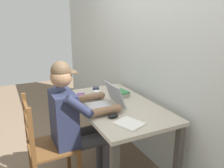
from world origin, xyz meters
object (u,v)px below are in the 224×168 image
Objects in this scene: coffee_mug_dark at (96,91)px; landscape_photo_print at (81,95)px; coffee_mug_white at (97,95)px; desk at (116,113)px; computer_mouse at (113,116)px; book_stack_main at (121,94)px; seated_person at (75,119)px; wooden_chair at (47,147)px; laptop at (107,102)px.

landscape_photo_print is at bearing -115.13° from coffee_mug_dark.
desk is at bearing 27.37° from coffee_mug_white.
book_stack_main is at bearing 145.11° from computer_mouse.
seated_person is 1.32× the size of wooden_chair.
wooden_chair is 0.69m from laptop.
book_stack_main is 0.46m from landscape_photo_print.
wooden_chair is 8.43× the size of coffee_mug_dark.
desk is 1.38× the size of wooden_chair.
coffee_mug_dark is (-0.38, 0.65, 0.34)m from wooden_chair.
landscape_photo_print is at bearing 154.40° from seated_person.
coffee_mug_dark reaches higher than landscape_photo_print.
laptop reaches higher than landscape_photo_print.
desk is 10.83× the size of coffee_mug_white.
seated_person is at bearing -52.87° from coffee_mug_white.
seated_person is 9.62× the size of landscape_photo_print.
computer_mouse is 0.89× the size of coffee_mug_dark.
laptop is at bearing -51.32° from book_stack_main.
computer_mouse is 0.83× the size of coffee_mug_white.
seated_person is at bearing -135.30° from computer_mouse.
computer_mouse is at bearing -6.44° from coffee_mug_white.
laptop is 1.72× the size of book_stack_main.
wooden_chair is (0.00, -0.28, -0.23)m from seated_person.
laptop is at bearing 168.27° from computer_mouse.
coffee_mug_white is at bearing 178.67° from laptop.
computer_mouse reaches higher than landscape_photo_print.
landscape_photo_print is at bearing -151.97° from desk.
coffee_mug_white is 0.28m from book_stack_main.
desk is 13.06× the size of computer_mouse.
computer_mouse is 0.58m from book_stack_main.
computer_mouse is at bearing 63.75° from wooden_chair.
seated_person is 3.79× the size of laptop.
seated_person is at bearing -71.18° from book_stack_main.
landscape_photo_print reaches higher than desk.
book_stack_main is at bearing 81.05° from coffee_mug_white.
computer_mouse is 0.52m from coffee_mug_white.
wooden_chair is 0.96m from book_stack_main.
seated_person reaches higher than book_stack_main.
wooden_chair is 0.69m from computer_mouse.
desk is 0.40m from coffee_mug_dark.
seated_person is at bearing -87.80° from desk.
wooden_chair is at bearing -76.94° from book_stack_main.
desk is at bearing 43.13° from landscape_photo_print.
wooden_chair is 7.28× the size of landscape_photo_print.
wooden_chair is 7.85× the size of coffee_mug_white.
book_stack_main is (-0.19, 0.15, 0.14)m from desk.
coffee_mug_white is (-0.25, 0.61, 0.34)m from wooden_chair.
desk is 6.81× the size of book_stack_main.
seated_person is 6.52× the size of book_stack_main.
wooden_chair is at bearing -116.25° from computer_mouse.
wooden_chair is 4.93× the size of book_stack_main.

